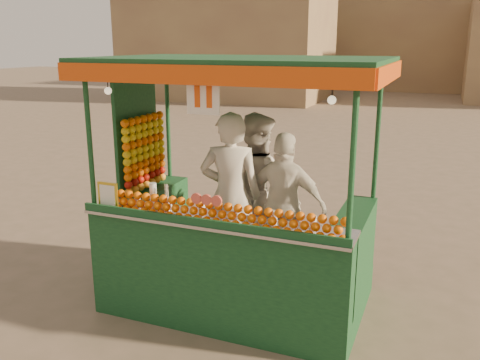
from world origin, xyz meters
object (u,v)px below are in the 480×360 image
at_px(vendor_left, 231,195).
at_px(vendor_right, 285,205).
at_px(juice_cart, 229,231).
at_px(vendor_middle, 257,188).

distance_m(vendor_left, vendor_right, 0.60).
height_order(juice_cart, vendor_middle, juice_cart).
distance_m(juice_cart, vendor_left, 0.39).
bearing_deg(vendor_right, vendor_left, 25.02).
xyz_separation_m(vendor_left, vendor_right, (0.55, 0.23, -0.11)).
relative_size(vendor_left, vendor_middle, 1.04).
bearing_deg(vendor_right, juice_cart, 38.84).
xyz_separation_m(vendor_left, vendor_middle, (0.13, 0.48, -0.03)).
xyz_separation_m(juice_cart, vendor_right, (0.51, 0.37, 0.24)).
bearing_deg(vendor_left, vendor_middle, -120.23).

